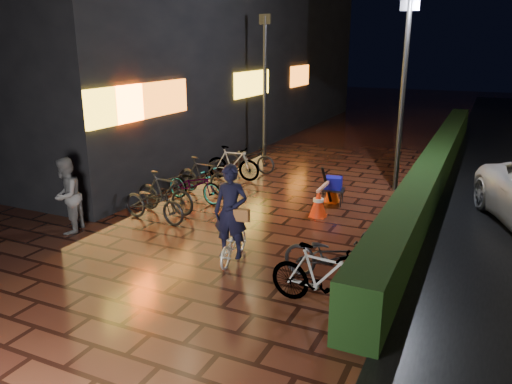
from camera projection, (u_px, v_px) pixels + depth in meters
The scene contains 11 objects.
ground at pixel (213, 256), 9.81m from camera, with size 80.00×80.00×0.00m, color #381911.
hedge at pixel (437, 163), 15.26m from camera, with size 0.70×20.00×1.00m, color black.
bystander_person at pixel (67, 196), 10.84m from camera, with size 0.82×0.64×1.68m, color slate.
storefront_block at pixel (155, 32), 22.36m from camera, with size 12.09×22.00×9.00m.
lamp_post_hedge at pixel (403, 89), 13.47m from camera, with size 0.49×0.14×5.17m.
lamp_post_sf at pixel (265, 82), 17.14m from camera, with size 0.47×0.18×4.95m.
cyclist at pixel (232, 226), 9.39m from camera, with size 0.72×1.39×1.91m.
traffic_barrier at pixel (325, 196), 12.54m from camera, with size 0.48×1.70×0.68m.
cart_assembly at pixel (333, 185), 12.78m from camera, with size 0.62×0.65×1.06m.
parked_bikes_storefront at pixel (204, 178), 13.64m from camera, with size 1.98×5.85×1.03m.
parked_bikes_hedge at pixel (327, 266), 8.24m from camera, with size 1.88×1.62×1.03m.
Camera 1 is at (4.60, -7.82, 4.02)m, focal length 35.00 mm.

